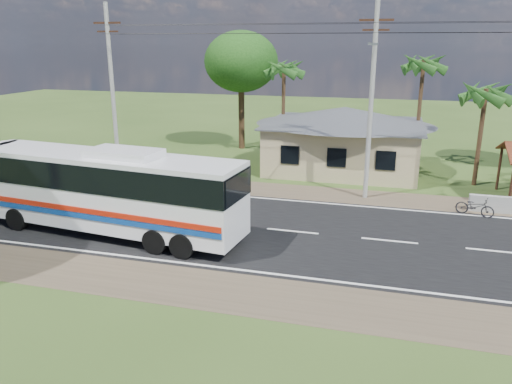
# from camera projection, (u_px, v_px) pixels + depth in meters

# --- Properties ---
(ground) EXTENTS (120.00, 120.00, 0.00)m
(ground) POSITION_uv_depth(u_px,v_px,m) (292.00, 232.00, 23.84)
(ground) COLOR #2C4619
(ground) RESTS_ON ground
(road) EXTENTS (120.00, 16.00, 0.03)m
(road) POSITION_uv_depth(u_px,v_px,m) (292.00, 231.00, 23.84)
(road) COLOR black
(road) RESTS_ON ground
(house) EXTENTS (12.40, 10.00, 5.00)m
(house) POSITION_uv_depth(u_px,v_px,m) (344.00, 132.00, 34.82)
(house) COLOR tan
(house) RESTS_ON ground
(utility_poles) EXTENTS (32.80, 2.22, 11.00)m
(utility_poles) POSITION_uv_depth(u_px,v_px,m) (365.00, 97.00, 27.48)
(utility_poles) COLOR #9E9E99
(utility_poles) RESTS_ON ground
(palm_near) EXTENTS (2.80, 2.80, 6.70)m
(palm_near) POSITION_uv_depth(u_px,v_px,m) (486.00, 94.00, 29.94)
(palm_near) COLOR #47301E
(palm_near) RESTS_ON ground
(palm_mid) EXTENTS (2.80, 2.80, 8.20)m
(palm_mid) POSITION_uv_depth(u_px,v_px,m) (424.00, 65.00, 34.56)
(palm_mid) COLOR #47301E
(palm_mid) RESTS_ON ground
(palm_far) EXTENTS (2.80, 2.80, 7.70)m
(palm_far) POSITION_uv_depth(u_px,v_px,m) (284.00, 70.00, 37.69)
(palm_far) COLOR #47301E
(palm_far) RESTS_ON ground
(tree_behind_house) EXTENTS (6.00, 6.00, 9.61)m
(tree_behind_house) POSITION_uv_depth(u_px,v_px,m) (241.00, 62.00, 40.42)
(tree_behind_house) COLOR #47301E
(tree_behind_house) RESTS_ON ground
(coach_bus) EXTENTS (13.51, 4.21, 4.13)m
(coach_bus) POSITION_uv_depth(u_px,v_px,m) (106.00, 185.00, 22.99)
(coach_bus) COLOR silver
(coach_bus) RESTS_ON ground
(motorcycle) EXTENTS (2.03, 1.30, 1.01)m
(motorcycle) POSITION_uv_depth(u_px,v_px,m) (475.00, 206.00, 25.88)
(motorcycle) COLOR black
(motorcycle) RESTS_ON ground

